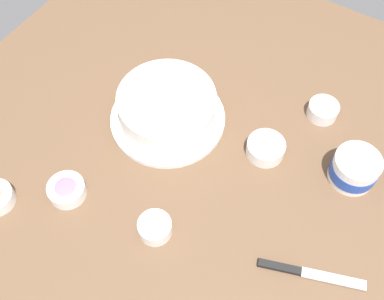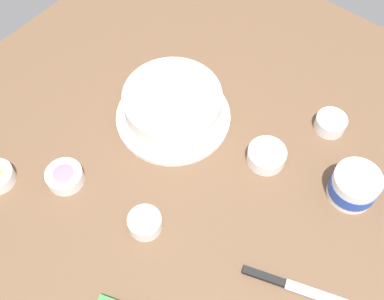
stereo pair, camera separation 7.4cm
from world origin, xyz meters
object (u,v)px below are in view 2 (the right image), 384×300
object	(u,v)px
sprinkle_bowl_green	(267,155)
frosting_tub	(354,185)
frosted_cake	(173,106)
spreading_knife	(286,284)
sprinkle_bowl_rainbow	(145,223)
sprinkle_bowl_pink	(65,176)
sprinkle_bowl_yellow	(331,123)

from	to	relation	value
sprinkle_bowl_green	frosting_tub	bearing A→B (deg)	12.94
frosted_cake	sprinkle_bowl_green	size ratio (longest dim) A/B	3.15
spreading_knife	frosting_tub	bearing A→B (deg)	89.82
frosting_tub	sprinkle_bowl_rainbow	world-z (taller)	frosting_tub
frosted_cake	frosting_tub	distance (m)	0.49
frosted_cake	sprinkle_bowl_green	xyz separation A→B (m)	(0.27, 0.05, -0.03)
frosting_tub	spreading_knife	world-z (taller)	frosting_tub
frosting_tub	spreading_knife	distance (m)	0.29
sprinkle_bowl_green	sprinkle_bowl_pink	world-z (taller)	same
sprinkle_bowl_green	sprinkle_bowl_yellow	xyz separation A→B (m)	(0.07, 0.19, -0.00)
spreading_knife	sprinkle_bowl_pink	size ratio (longest dim) A/B	2.55
frosting_tub	sprinkle_bowl_yellow	xyz separation A→B (m)	(-0.14, 0.14, -0.02)
frosting_tub	sprinkle_bowl_yellow	size ratio (longest dim) A/B	1.42
sprinkle_bowl_green	sprinkle_bowl_yellow	bearing A→B (deg)	68.46
sprinkle_bowl_pink	sprinkle_bowl_yellow	bearing A→B (deg)	52.11
sprinkle_bowl_yellow	sprinkle_bowl_pink	bearing A→B (deg)	-127.89
sprinkle_bowl_yellow	sprinkle_bowl_green	bearing A→B (deg)	-111.54
sprinkle_bowl_yellow	frosted_cake	bearing A→B (deg)	-145.60
sprinkle_bowl_pink	sprinkle_bowl_rainbow	world-z (taller)	same
frosted_cake	frosting_tub	xyz separation A→B (m)	(0.48, 0.09, -0.01)
sprinkle_bowl_rainbow	frosting_tub	bearing A→B (deg)	48.77
spreading_knife	sprinkle_bowl_yellow	xyz separation A→B (m)	(-0.14, 0.43, 0.01)
frosted_cake	sprinkle_bowl_pink	size ratio (longest dim) A/B	3.38
frosting_tub	frosted_cake	bearing A→B (deg)	-168.90
sprinkle_bowl_green	sprinkle_bowl_rainbow	xyz separation A→B (m)	(-0.12, -0.33, -0.00)
frosted_cake	frosting_tub	size ratio (longest dim) A/B	2.66
spreading_knife	sprinkle_bowl_pink	xyz separation A→B (m)	(-0.56, -0.12, 0.01)
sprinkle_bowl_pink	sprinkle_bowl_yellow	xyz separation A→B (m)	(0.42, 0.55, 0.00)
sprinkle_bowl_pink	sprinkle_bowl_rainbow	xyz separation A→B (m)	(0.23, 0.03, 0.00)
frosting_tub	sprinkle_bowl_yellow	distance (m)	0.20
spreading_knife	sprinkle_bowl_yellow	bearing A→B (deg)	107.85
sprinkle_bowl_green	sprinkle_bowl_yellow	distance (m)	0.20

